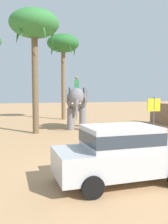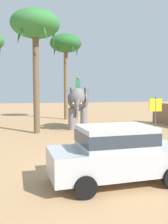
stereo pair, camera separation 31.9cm
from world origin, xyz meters
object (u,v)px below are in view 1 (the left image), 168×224
object	(u,v)px
car_sedan_foreground	(122,151)
elephant_with_mahout	(77,102)
palm_tree_left_of_road	(63,46)
palm_tree_leaning_seaward	(34,27)
signboard_yellow	(154,107)

from	to	relation	value
car_sedan_foreground	elephant_with_mahout	world-z (taller)	elephant_with_mahout
palm_tree_left_of_road	palm_tree_leaning_seaward	size ratio (longest dim) A/B	1.07
palm_tree_left_of_road	signboard_yellow	world-z (taller)	palm_tree_left_of_road
car_sedan_foreground	elephant_with_mahout	size ratio (longest dim) A/B	1.03
palm_tree_leaning_seaward	signboard_yellow	size ratio (longest dim) A/B	3.36
palm_tree_left_of_road	signboard_yellow	size ratio (longest dim) A/B	3.58
car_sedan_foreground	palm_tree_leaning_seaward	world-z (taller)	palm_tree_leaning_seaward
car_sedan_foreground	signboard_yellow	size ratio (longest dim) A/B	1.72
elephant_with_mahout	palm_tree_left_of_road	distance (m)	8.56
car_sedan_foreground	signboard_yellow	bearing A→B (deg)	50.67
car_sedan_foreground	elephant_with_mahout	distance (m)	11.23
car_sedan_foreground	palm_tree_left_of_road	distance (m)	18.93
elephant_with_mahout	palm_tree_left_of_road	bearing A→B (deg)	85.27
elephant_with_mahout	car_sedan_foreground	bearing A→B (deg)	-99.63
car_sedan_foreground	palm_tree_leaning_seaward	size ratio (longest dim) A/B	0.51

